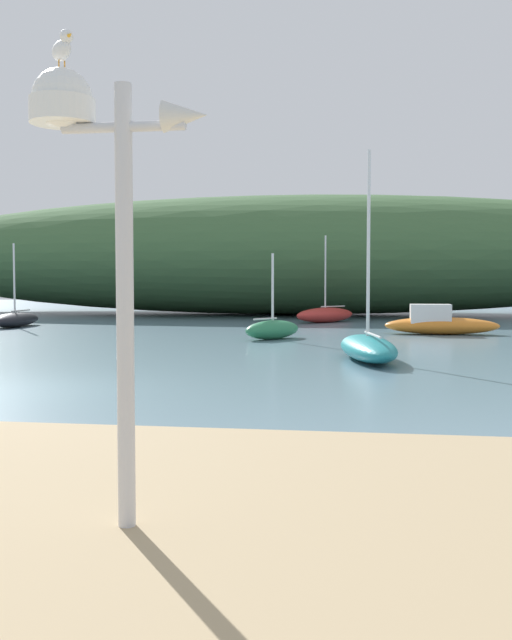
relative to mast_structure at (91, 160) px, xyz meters
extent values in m
plane|color=slate|center=(-4.26, 6.82, -2.71)|extent=(120.00, 120.00, 0.00)
ellipsoid|color=#3D6038|center=(-2.83, 36.98, 0.72)|extent=(50.67, 13.56, 6.87)
cylinder|color=silver|center=(0.23, 0.00, -1.01)|extent=(0.12, 0.12, 3.01)
cylinder|color=silver|center=(0.23, 0.00, 0.21)|extent=(0.86, 0.07, 0.07)
cylinder|color=white|center=(-0.20, 0.00, 0.33)|extent=(0.44, 0.44, 0.17)
sphere|color=white|center=(-0.20, 0.00, 0.41)|extent=(0.41, 0.41, 0.41)
cone|color=silver|center=(0.66, 0.00, 0.27)|extent=(0.30, 0.21, 0.21)
cylinder|color=orange|center=(-0.18, 0.01, 0.64)|extent=(0.01, 0.01, 0.05)
cylinder|color=orange|center=(-0.21, -0.01, 0.64)|extent=(0.01, 0.01, 0.05)
ellipsoid|color=white|center=(-0.20, 0.00, 0.73)|extent=(0.24, 0.25, 0.13)
ellipsoid|color=#9EA0A8|center=(-0.20, 0.00, 0.76)|extent=(0.22, 0.22, 0.05)
sphere|color=white|center=(-0.13, -0.07, 0.80)|extent=(0.09, 0.09, 0.09)
cone|color=gold|center=(-0.08, -0.12, 0.79)|extent=(0.06, 0.06, 0.03)
ellipsoid|color=orange|center=(4.68, 21.61, -2.40)|extent=(4.06, 1.30, 0.62)
cube|color=silver|center=(4.28, 21.62, -1.97)|extent=(1.43, 1.01, 0.68)
ellipsoid|color=teal|center=(1.98, 12.59, -2.41)|extent=(1.83, 4.21, 0.60)
cylinder|color=silver|center=(1.98, 12.59, 0.00)|extent=(0.08, 0.08, 4.59)
cylinder|color=silver|center=(2.08, 11.99, -2.04)|extent=(0.38, 1.82, 0.06)
ellipsoid|color=#287A4C|center=(-1.07, 18.58, -2.40)|extent=(2.07, 2.51, 0.62)
cylinder|color=silver|center=(-1.07, 18.58, -1.08)|extent=(0.08, 0.08, 2.38)
cylinder|color=silver|center=(-1.27, 18.28, -2.02)|extent=(0.67, 0.95, 0.06)
ellipsoid|color=#B72D28|center=(0.15, 28.65, -2.36)|extent=(3.17, 3.48, 0.69)
cylinder|color=silver|center=(0.15, 28.65, -0.44)|extent=(0.08, 0.08, 3.56)
cylinder|color=silver|center=(0.50, 29.07, -1.97)|extent=(1.09, 1.28, 0.06)
ellipsoid|color=black|center=(-12.57, 23.40, -2.41)|extent=(1.30, 3.80, 0.59)
cylinder|color=silver|center=(-12.57, 23.40, -0.75)|extent=(0.08, 0.08, 3.08)
cylinder|color=silver|center=(-12.58, 23.96, -2.05)|extent=(0.11, 1.70, 0.06)
camera|label=1|loc=(1.82, -4.66, -0.83)|focal=40.05mm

